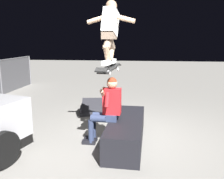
{
  "coord_description": "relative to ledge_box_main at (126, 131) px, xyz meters",
  "views": [
    {
      "loc": [
        -4.68,
        -0.3,
        2.0
      ],
      "look_at": [
        -0.24,
        0.24,
        1.1
      ],
      "focal_mm": 38.67,
      "sensor_mm": 36.0,
      "label": 1
    }
  ],
  "objects": [
    {
      "name": "ground_plane",
      "position": [
        0.17,
        0.03,
        -0.25
      ],
      "size": [
        40.0,
        40.0,
        0.0
      ],
      "primitive_type": "plane",
      "color": "gray"
    },
    {
      "name": "ledge_box_main",
      "position": [
        0.0,
        0.0,
        0.0
      ],
      "size": [
        2.04,
        0.71,
        0.5
      ],
      "primitive_type": "cube",
      "rotation": [
        0.0,
        0.0,
        -0.03
      ],
      "color": "black",
      "rests_on": "ground"
    },
    {
      "name": "person_sitting_on_ledge",
      "position": [
        -0.06,
        0.38,
        0.49
      ],
      "size": [
        0.59,
        0.76,
        1.33
      ],
      "color": "#2D3856",
      "rests_on": "ground"
    },
    {
      "name": "skateboard",
      "position": [
        -0.22,
        0.31,
        1.27
      ],
      "size": [
        1.04,
        0.36,
        0.13
      ],
      "color": "black"
    },
    {
      "name": "skater_airborne",
      "position": [
        -0.16,
        0.3,
        1.96
      ],
      "size": [
        0.63,
        0.89,
        1.12
      ],
      "color": "white"
    },
    {
      "name": "kicker_ramp",
      "position": [
        2.05,
        1.0,
        -0.18
      ],
      "size": [
        1.04,
        0.98,
        0.41
      ],
      "color": "#28282D",
      "rests_on": "ground"
    }
  ]
}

